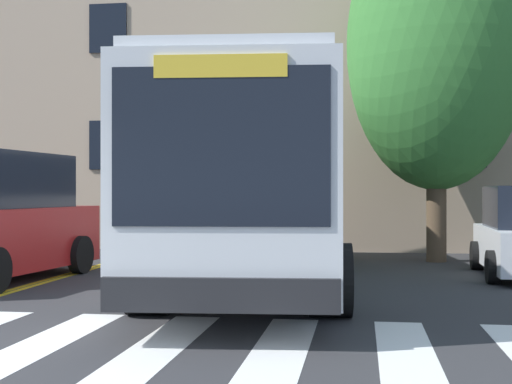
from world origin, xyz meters
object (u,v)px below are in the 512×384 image
at_px(city_bus, 256,182).
at_px(street_tree_curbside_large, 436,44).
at_px(car_grey_behind_bus, 265,217).
at_px(traffic_light_overhead, 217,122).

xyz_separation_m(city_bus, street_tree_curbside_large, (3.62, 4.50, 3.31)).
xyz_separation_m(car_grey_behind_bus, traffic_light_overhead, (0.10, -8.10, 2.26)).
relative_size(city_bus, traffic_light_overhead, 2.47).
bearing_deg(street_tree_curbside_large, traffic_light_overhead, -150.04).
bearing_deg(traffic_light_overhead, city_bus, -58.85).
relative_size(car_grey_behind_bus, street_tree_curbside_large, 0.51).
bearing_deg(city_bus, street_tree_curbside_large, 51.18).
distance_m(traffic_light_overhead, street_tree_curbside_large, 5.80).
height_order(city_bus, traffic_light_overhead, traffic_light_overhead).
bearing_deg(car_grey_behind_bus, city_bus, -83.17).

